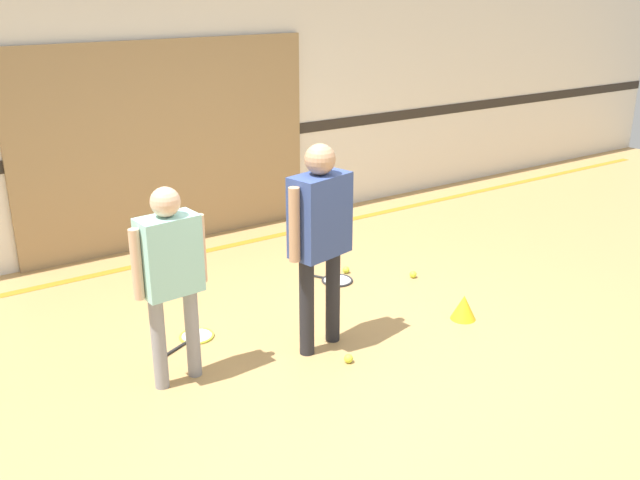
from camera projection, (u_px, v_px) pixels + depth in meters
name	position (u px, v px, depth m)	size (l,w,h in m)	color
ground_plane	(337.00, 354.00, 5.29)	(16.00, 16.00, 0.00)	tan
wall_back	(165.00, 88.00, 7.09)	(16.00, 0.07, 3.20)	silver
wall_panel	(168.00, 145.00, 7.22)	(3.13, 0.05, 2.08)	#9E7F56
floor_stripe	(196.00, 253.00, 7.23)	(14.40, 0.10, 0.01)	orange
person_instructor	(320.00, 226.00, 5.08)	(0.58, 0.33, 1.56)	#232328
person_student_left	(170.00, 265.00, 4.65)	(0.53, 0.25, 1.39)	gray
racket_spare_on_floor	(335.00, 280.00, 6.57)	(0.40, 0.52, 0.03)	#28282D
racket_second_spare	(195.00, 337.00, 5.52)	(0.52, 0.36, 0.03)	#C6D838
tennis_ball_near_instructor	(348.00, 359.00, 5.16)	(0.07, 0.07, 0.07)	#CCE038
tennis_ball_by_spare_racket	(346.00, 270.00, 6.74)	(0.07, 0.07, 0.07)	#CCE038
tennis_ball_stray_left	(413.00, 274.00, 6.63)	(0.07, 0.07, 0.07)	#CCE038
training_cone	(464.00, 307.00, 5.81)	(0.21, 0.21, 0.21)	yellow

